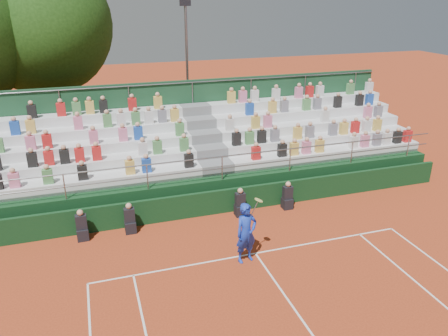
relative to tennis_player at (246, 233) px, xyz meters
name	(u,v)px	position (x,y,z in m)	size (l,w,h in m)	color
ground	(255,253)	(0.45, 0.27, -1.03)	(90.00, 90.00, 0.00)	#A93D1C
courtside_wall	(226,201)	(0.45, 3.47, -0.53)	(20.00, 0.15, 1.00)	black
line_officials	(189,212)	(-1.18, 3.02, -0.56)	(8.43, 0.40, 1.19)	black
grandstand	(205,160)	(0.45, 6.71, 0.05)	(20.00, 5.20, 4.40)	black
tennis_player	(246,233)	(0.00, 0.00, 0.00)	(0.95, 0.65, 2.22)	#1939BE
tree_east	(42,25)	(-6.16, 13.45, 5.69)	(7.05, 7.05, 10.26)	#372614
floodlight_mast	(187,60)	(1.42, 13.83, 3.60)	(0.60, 0.25, 7.92)	gray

